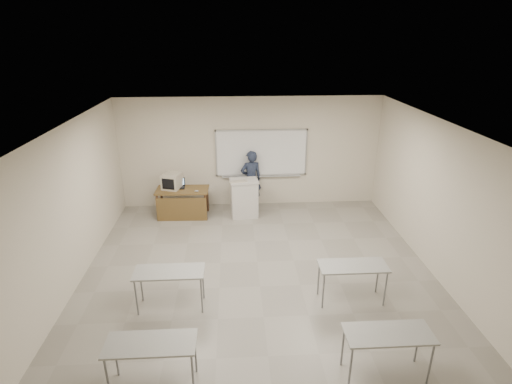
{
  "coord_description": "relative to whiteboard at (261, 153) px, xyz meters",
  "views": [
    {
      "loc": [
        -0.45,
        -6.4,
        4.52
      ],
      "look_at": [
        0.05,
        2.2,
        1.07
      ],
      "focal_mm": 28.0,
      "sensor_mm": 36.0,
      "label": 1
    }
  ],
  "objects": [
    {
      "name": "crt_monitor",
      "position": [
        -2.35,
        -0.57,
        -0.54
      ],
      "size": [
        0.43,
        0.48,
        0.41
      ],
      "rotation": [
        0.0,
        0.0,
        -0.31
      ],
      "color": "#B2A896",
      "rests_on": "instructor_desk"
    },
    {
      "name": "student_desks",
      "position": [
        -0.3,
        -5.32,
        -0.81
      ],
      "size": [
        4.4,
        2.2,
        0.73
      ],
      "color": "#9B9C97",
      "rests_on": "floor"
    },
    {
      "name": "floor",
      "position": [
        -0.3,
        -3.97,
        -1.49
      ],
      "size": [
        7.0,
        8.0,
        0.01
      ],
      "primitive_type": "cube",
      "color": "gray",
      "rests_on": "ground"
    },
    {
      "name": "laptop",
      "position": [
        -2.2,
        -0.51,
        -0.68
      ],
      "size": [
        0.31,
        0.29,
        0.23
      ],
      "rotation": [
        0.0,
        0.0,
        0.02
      ],
      "color": "black",
      "rests_on": "instructor_desk"
    },
    {
      "name": "mouse",
      "position": [
        -1.71,
        -0.87,
        -0.71
      ],
      "size": [
        0.12,
        0.1,
        0.04
      ],
      "primitive_type": "ellipsoid",
      "rotation": [
        0.0,
        0.0,
        0.32
      ],
      "color": "#95989C",
      "rests_on": "instructor_desk"
    },
    {
      "name": "keyboard",
      "position": [
        -0.65,
        -0.89,
        -0.47
      ],
      "size": [
        0.47,
        0.24,
        0.03
      ],
      "primitive_type": "cube",
      "rotation": [
        0.0,
        0.0,
        0.2
      ],
      "color": "#B2A896",
      "rests_on": "podium"
    },
    {
      "name": "instructor_desk",
      "position": [
        -2.1,
        -0.78,
        -0.95
      ],
      "size": [
        1.34,
        0.67,
        0.75
      ],
      "rotation": [
        0.0,
        0.0,
        -0.03
      ],
      "color": "brown",
      "rests_on": "floor"
    },
    {
      "name": "whiteboard",
      "position": [
        0.0,
        0.0,
        0.0
      ],
      "size": [
        2.48,
        0.1,
        1.31
      ],
      "color": "white",
      "rests_on": "floor"
    },
    {
      "name": "podium",
      "position": [
        -0.5,
        -0.77,
        -0.98
      ],
      "size": [
        0.71,
        0.52,
        1.0
      ],
      "rotation": [
        0.0,
        0.0,
        0.1
      ],
      "color": "silver",
      "rests_on": "floor"
    },
    {
      "name": "presenter",
      "position": [
        -0.29,
        -0.14,
        -0.68
      ],
      "size": [
        0.65,
        0.5,
        1.6
      ],
      "primitive_type": "imported",
      "rotation": [
        0.0,
        0.0,
        3.36
      ],
      "color": "black",
      "rests_on": "floor"
    }
  ]
}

